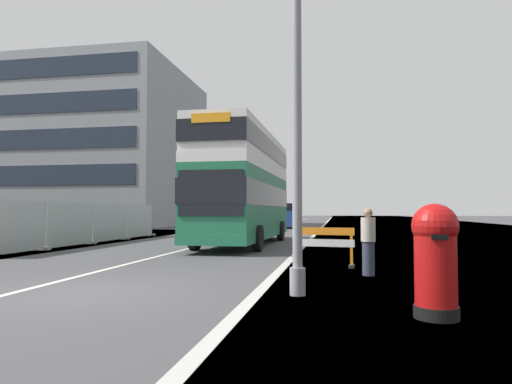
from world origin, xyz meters
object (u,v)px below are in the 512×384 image
lamppost_foreground (297,59)px  pedestrian_at_kerb (368,242)px  car_oncoming_near (289,216)px  double_decker_bus (245,186)px  roadworks_barrier (324,242)px  red_pillar_postbox (435,255)px  car_receding_mid (252,216)px

lamppost_foreground → pedestrian_at_kerb: bearing=62.8°
car_oncoming_near → double_decker_bus: bearing=-89.6°
pedestrian_at_kerb → roadworks_barrier: bearing=126.1°
red_pillar_postbox → roadworks_barrier: size_ratio=0.98×
red_pillar_postbox → car_receding_mid: size_ratio=0.41×
lamppost_foreground → roadworks_barrier: bearing=85.4°
lamppost_foreground → red_pillar_postbox: size_ratio=5.60×
lamppost_foreground → roadworks_barrier: (0.35, 4.30, -3.69)m
roadworks_barrier → double_decker_bus: bearing=116.6°
double_decker_bus → roadworks_barrier: 8.76m
lamppost_foreground → car_receding_mid: 40.43m
roadworks_barrier → car_oncoming_near: 27.87m
car_oncoming_near → car_receding_mid: bearing=122.4°
double_decker_bus → roadworks_barrier: bearing=-63.4°
red_pillar_postbox → pedestrian_at_kerb: size_ratio=1.03×
car_oncoming_near → car_receding_mid: 8.91m
red_pillar_postbox → pedestrian_at_kerb: bearing=99.0°
double_decker_bus → lamppost_foreground: (3.47, -11.92, 1.67)m
red_pillar_postbox → car_oncoming_near: (-5.71, 33.28, 0.14)m
lamppost_foreground → pedestrian_at_kerb: (1.44, 2.80, -3.55)m
double_decker_bus → roadworks_barrier: size_ratio=6.59×
lamppost_foreground → car_receding_mid: lamppost_foreground is taller
lamppost_foreground → car_oncoming_near: (-3.61, 31.88, -3.31)m
lamppost_foreground → car_oncoming_near: size_ratio=2.03×
lamppost_foreground → car_oncoming_near: bearing=96.5°
double_decker_bus → red_pillar_postbox: size_ratio=6.71×
double_decker_bus → lamppost_foreground: 12.53m
car_receding_mid → double_decker_bus: bearing=-79.9°
roadworks_barrier → car_oncoming_near: size_ratio=0.37×
double_decker_bus → car_receding_mid: bearing=100.1°
double_decker_bus → pedestrian_at_kerb: bearing=-61.7°
pedestrian_at_kerb → car_oncoming_near: bearing=99.8°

